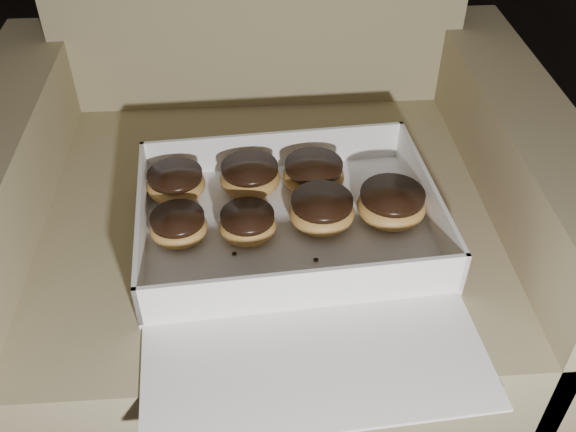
{
  "coord_description": "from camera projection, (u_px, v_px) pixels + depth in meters",
  "views": [
    {
      "loc": [
        0.05,
        -0.52,
        1.03
      ],
      "look_at": [
        0.1,
        0.17,
        0.44
      ],
      "focal_mm": 40.0,
      "sensor_mm": 36.0,
      "label": 1
    }
  ],
  "objects": [
    {
      "name": "donut_b",
      "position": [
        176.0,
        183.0,
        0.95
      ],
      "size": [
        0.09,
        0.09,
        0.04
      ],
      "color": "#BD8B42",
      "rests_on": "bakery_box"
    },
    {
      "name": "crumb_a",
      "position": [
        191.0,
        289.0,
        0.82
      ],
      "size": [
        0.01,
        0.01,
        0.0
      ],
      "primitive_type": "ellipsoid",
      "color": "black",
      "rests_on": "bakery_box"
    },
    {
      "name": "donut_g",
      "position": [
        391.0,
        205.0,
        0.91
      ],
      "size": [
        0.1,
        0.1,
        0.05
      ],
      "color": "#BD8B42",
      "rests_on": "bakery_box"
    },
    {
      "name": "donut_d",
      "position": [
        178.0,
        226.0,
        0.88
      ],
      "size": [
        0.08,
        0.08,
        0.04
      ],
      "color": "#BD8B42",
      "rests_on": "bakery_box"
    },
    {
      "name": "crumb_b",
      "position": [
        316.0,
        260.0,
        0.86
      ],
      "size": [
        0.01,
        0.01,
        0.0
      ],
      "primitive_type": "ellipsoid",
      "color": "black",
      "rests_on": "bakery_box"
    },
    {
      "name": "armchair",
      "position": [
        267.0,
        231.0,
        1.1
      ],
      "size": [
        0.89,
        0.75,
        0.92
      ],
      "color": "#837854",
      "rests_on": "floor"
    },
    {
      "name": "donut_e",
      "position": [
        314.0,
        174.0,
        0.96
      ],
      "size": [
        0.09,
        0.09,
        0.05
      ],
      "color": "#BD8B42",
      "rests_on": "bakery_box"
    },
    {
      "name": "crumb_c",
      "position": [
        234.0,
        254.0,
        0.87
      ],
      "size": [
        0.01,
        0.01,
        0.0
      ],
      "primitive_type": "ellipsoid",
      "color": "black",
      "rests_on": "bakery_box"
    },
    {
      "name": "donut_a",
      "position": [
        250.0,
        177.0,
        0.96
      ],
      "size": [
        0.09,
        0.09,
        0.05
      ],
      "color": "#BD8B42",
      "rests_on": "bakery_box"
    },
    {
      "name": "donut_f",
      "position": [
        322.0,
        211.0,
        0.9
      ],
      "size": [
        0.09,
        0.09,
        0.05
      ],
      "color": "#BD8B42",
      "rests_on": "bakery_box"
    },
    {
      "name": "donut_c",
      "position": [
        248.0,
        224.0,
        0.88
      ],
      "size": [
        0.08,
        0.08,
        0.04
      ],
      "color": "#BD8B42",
      "rests_on": "bakery_box"
    },
    {
      "name": "bakery_box",
      "position": [
        295.0,
        244.0,
        0.88
      ],
      "size": [
        0.44,
        0.51,
        0.07
      ],
      "rotation": [
        0.0,
        0.0,
        0.07
      ],
      "color": "white",
      "rests_on": "armchair"
    }
  ]
}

